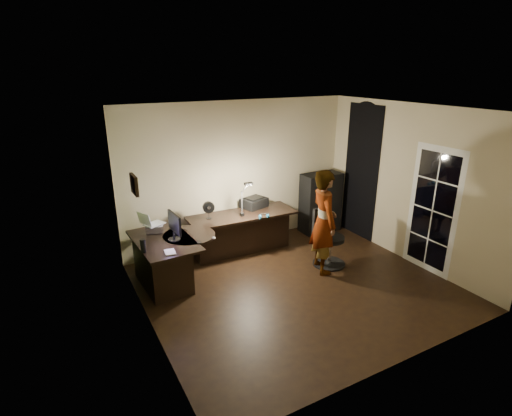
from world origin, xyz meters
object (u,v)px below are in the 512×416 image
cabinet (320,203)px  monitor (174,231)px  person (324,222)px  desk_left (165,262)px  desk_right (242,233)px  office_chair (330,238)px

cabinet → monitor: (-3.32, -0.73, 0.31)m
monitor → person: person is taller
desk_left → desk_right: (1.59, 0.49, -0.01)m
person → monitor: bearing=87.4°
office_chair → cabinet: bearing=50.8°
desk_right → desk_left: bearing=-160.9°
monitor → cabinet: bearing=9.3°
desk_right → office_chair: (1.08, -1.19, 0.13)m
desk_left → office_chair: size_ratio=1.33×
desk_left → office_chair: office_chair is taller
office_chair → person: (-0.24, -0.09, 0.37)m
cabinet → monitor: 3.41m
desk_left → desk_right: desk_left is taller
desk_left → desk_right: bearing=14.4°
monitor → person: (2.29, -0.69, -0.05)m
desk_left → office_chair: (2.67, -0.70, 0.12)m
desk_left → monitor: (0.14, -0.10, 0.54)m
cabinet → person: bearing=-125.0°
cabinet → monitor: bearing=-166.7°
monitor → person: 2.39m
desk_right → monitor: (-1.45, -0.59, 0.55)m
desk_right → monitor: bearing=-155.9°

